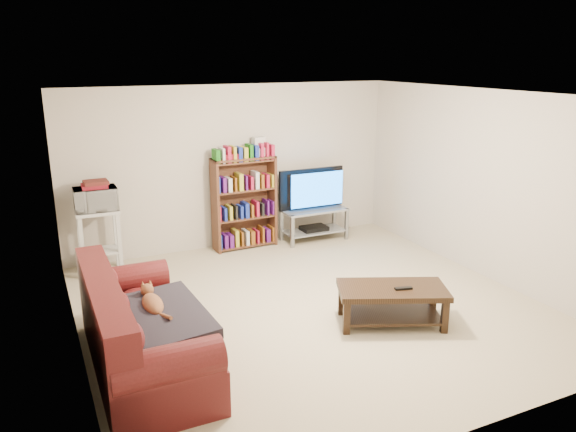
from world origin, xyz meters
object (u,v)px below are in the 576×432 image
coffee_table (392,298)px  bookshelf (244,202)px  sofa (136,337)px  tv_stand (314,219)px

coffee_table → bookshelf: (-0.52, 3.03, 0.42)m
sofa → coffee_table: 2.67m
sofa → coffee_table: size_ratio=1.65×
sofa → tv_stand: sofa is taller
coffee_table → bookshelf: 3.10m
sofa → coffee_table: (2.66, -0.24, -0.03)m
sofa → bookshelf: bookshelf is taller
tv_stand → bookshelf: bearing=172.1°
coffee_table → sofa: bearing=-161.3°
coffee_table → tv_stand: (0.57, 2.87, 0.05)m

